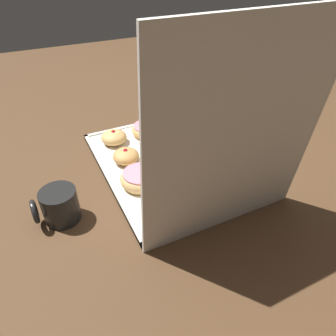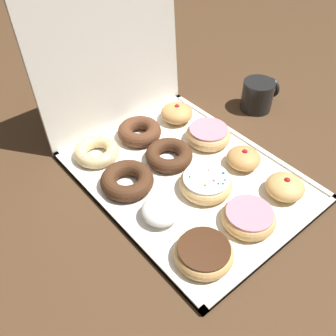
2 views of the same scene
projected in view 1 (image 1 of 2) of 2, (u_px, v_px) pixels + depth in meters
The scene contains 16 objects.
ground_plane at pixel (171, 164), 0.96m from camera, with size 3.00×3.00×0.00m, color #4C331E.
donut_box at pixel (171, 163), 0.96m from camera, with size 0.41×0.54×0.01m.
box_lid_open at pixel (239, 143), 0.60m from camera, with size 0.41×0.49×0.01m, color silver.
chocolate_frosted_donut_0 at pixel (180, 121), 1.12m from camera, with size 0.11×0.11×0.04m.
pink_frosted_donut_1 at pixel (147, 130), 1.08m from camera, with size 0.11×0.11×0.04m.
jelly_filled_donut_2 at pixel (114, 137), 1.03m from camera, with size 0.08×0.08×0.05m.
powdered_filled_donut_3 at pixel (198, 138), 1.03m from camera, with size 0.08×0.08×0.04m.
sprinkle_donut_4 at pixel (162, 147), 0.98m from camera, with size 0.12×0.12×0.04m.
jelly_filled_donut_5 at pixel (126, 156), 0.94m from camera, with size 0.08×0.08×0.05m.
chocolate_cake_ring_donut_6 at pixel (218, 156), 0.94m from camera, with size 0.12×0.12×0.04m.
chocolate_cake_ring_donut_7 at pixel (182, 168), 0.90m from camera, with size 0.11×0.11×0.03m.
pink_frosted_donut_8 at pixel (141, 178), 0.85m from camera, with size 0.12×0.12×0.04m.
cruller_donut_9 at pixel (243, 181), 0.85m from camera, with size 0.11×0.11×0.03m.
chocolate_cake_ring_donut_10 at pixel (201, 193), 0.81m from camera, with size 0.11×0.11×0.04m.
jelly_filled_donut_11 at pixel (159, 205), 0.77m from camera, with size 0.09×0.09×0.05m.
coffee_mug at pixel (59, 205), 0.75m from camera, with size 0.11×0.09×0.09m.
Camera 1 is at (0.35, 0.69, 0.56)m, focal length 32.90 mm.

